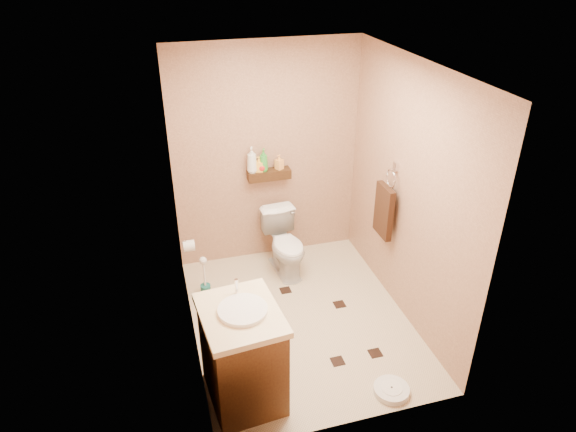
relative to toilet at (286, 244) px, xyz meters
name	(u,v)px	position (x,y,z in m)	size (l,w,h in m)	color
ground	(300,319)	(-0.09, -0.83, -0.34)	(2.50, 2.50, 0.00)	beige
wall_back	(267,156)	(-0.09, 0.42, 0.86)	(2.00, 0.04, 2.40)	#A87B60
wall_front	(358,296)	(-0.09, -2.08, 0.86)	(2.00, 0.04, 2.40)	#A87B60
wall_left	(183,225)	(-1.09, -0.83, 0.86)	(0.04, 2.50, 2.40)	#A87B60
wall_right	(408,195)	(0.91, -0.83, 0.86)	(0.04, 2.50, 2.40)	#A87B60
ceiling	(304,66)	(-0.09, -0.83, 2.06)	(2.00, 2.50, 0.02)	white
wall_shelf	(269,174)	(-0.09, 0.34, 0.68)	(0.46, 0.14, 0.10)	#3E2710
floor_accents	(304,322)	(-0.07, -0.90, -0.33)	(1.16, 1.27, 0.01)	black
toilet	(286,244)	(0.00, 0.00, 0.00)	(0.38, 0.66, 0.67)	white
vanity	(242,354)	(-0.79, -1.60, 0.10)	(0.63, 0.74, 0.98)	brown
bathroom_scale	(391,390)	(0.36, -1.90, -0.31)	(0.37, 0.37, 0.06)	white
toilet_brush	(205,282)	(-0.91, -0.20, -0.18)	(0.10, 0.10, 0.45)	#175F5A
towel_ring	(384,209)	(0.82, -0.58, 0.61)	(0.12, 0.30, 0.76)	silver
toilet_paper	(189,246)	(-1.03, -0.18, 0.26)	(0.12, 0.11, 0.12)	white
bottle_a	(252,160)	(-0.27, 0.34, 0.87)	(0.11, 0.11, 0.28)	silver
bottle_b	(259,164)	(-0.19, 0.34, 0.82)	(0.07, 0.08, 0.17)	yellow
bottle_c	(262,165)	(-0.17, 0.34, 0.80)	(0.10, 0.10, 0.13)	red
bottle_d	(264,160)	(-0.14, 0.34, 0.85)	(0.09, 0.09, 0.24)	green
bottle_e	(279,162)	(0.02, 0.34, 0.81)	(0.07, 0.07, 0.16)	#F1A550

